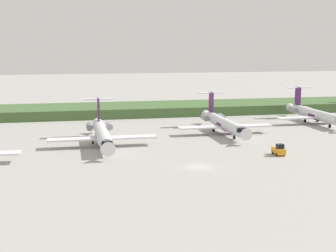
% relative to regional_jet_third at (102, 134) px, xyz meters
% --- Properties ---
extents(ground_plane, '(500.00, 500.00, 0.00)m').
position_rel_regional_jet_third_xyz_m(ground_plane, '(15.20, 7.52, -2.54)').
color(ground_plane, '#9E9B96').
extents(grass_berm, '(320.00, 20.00, 2.81)m').
position_rel_regional_jet_third_xyz_m(grass_berm, '(15.20, 45.68, -1.13)').
color(grass_berm, '#426033').
rests_on(grass_berm, ground).
extents(regional_jet_third, '(22.81, 31.00, 9.00)m').
position_rel_regional_jet_third_xyz_m(regional_jet_third, '(0.00, 0.00, 0.00)').
color(regional_jet_third, silver).
rests_on(regional_jet_third, ground).
extents(regional_jet_fourth, '(22.81, 31.00, 9.00)m').
position_rel_regional_jet_third_xyz_m(regional_jet_fourth, '(29.89, 8.68, 0.00)').
color(regional_jet_fourth, silver).
rests_on(regional_jet_fourth, ground).
extents(regional_jet_fifth, '(22.81, 31.00, 9.00)m').
position_rel_regional_jet_third_xyz_m(regional_jet_fifth, '(59.17, 18.23, 0.00)').
color(regional_jet_fifth, silver).
rests_on(regional_jet_fifth, ground).
extents(baggage_tug, '(1.72, 3.20, 2.30)m').
position_rel_regional_jet_third_xyz_m(baggage_tug, '(32.98, -16.50, -1.53)').
color(baggage_tug, orange).
rests_on(baggage_tug, ground).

